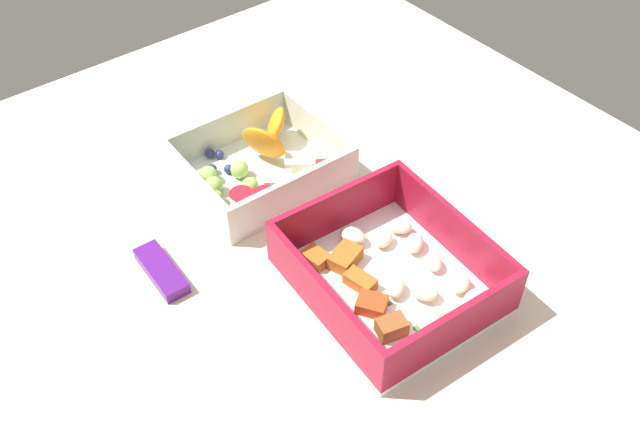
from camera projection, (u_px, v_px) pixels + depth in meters
The scene contains 4 objects.
table_surface at pixel (303, 235), 71.47cm from camera, with size 80.00×80.00×2.00cm, color beige.
pasta_container at pixel (392, 275), 64.16cm from camera, with size 18.63×16.67×5.57cm.
fruit_bowl at pixel (260, 165), 74.94cm from camera, with size 13.99×16.23×5.84cm.
candy_bar at pixel (161, 271), 65.99cm from camera, with size 7.00×2.40×1.20cm, color #51197A.
Camera 1 is at (-39.71, 29.16, 52.84)cm, focal length 39.72 mm.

